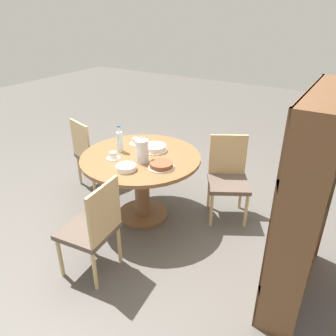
{
  "coord_description": "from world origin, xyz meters",
  "views": [
    {
      "loc": [
        2.46,
        1.84,
        2.13
      ],
      "look_at": [
        0.0,
        0.33,
        0.67
      ],
      "focal_mm": 35.0,
      "sensor_mm": 36.0,
      "label": 1
    }
  ],
  "objects_px": {
    "cup_b": "(113,156)",
    "chair_a": "(93,227)",
    "chair_b": "(228,176)",
    "water_bottle": "(120,141)",
    "cup_a": "(136,142)",
    "chair_c": "(92,153)",
    "cake_second": "(161,165)",
    "coffee_pot": "(142,150)",
    "cake_main": "(155,148)",
    "bookshelf": "(303,205)"
  },
  "relations": [
    {
      "from": "cake_main",
      "to": "cup_b",
      "type": "distance_m",
      "value": 0.46
    },
    {
      "from": "chair_c",
      "to": "cake_second",
      "type": "distance_m",
      "value": 1.3
    },
    {
      "from": "cup_a",
      "to": "cup_b",
      "type": "bearing_deg",
      "value": 4.92
    },
    {
      "from": "coffee_pot",
      "to": "cup_b",
      "type": "distance_m",
      "value": 0.32
    },
    {
      "from": "chair_a",
      "to": "cup_a",
      "type": "bearing_deg",
      "value": -166.95
    },
    {
      "from": "coffee_pot",
      "to": "cake_main",
      "type": "relative_size",
      "value": 1.02
    },
    {
      "from": "coffee_pot",
      "to": "cake_second",
      "type": "distance_m",
      "value": 0.25
    },
    {
      "from": "bookshelf",
      "to": "cake_second",
      "type": "height_order",
      "value": "bookshelf"
    },
    {
      "from": "cake_second",
      "to": "cup_b",
      "type": "bearing_deg",
      "value": -81.79
    },
    {
      "from": "cake_main",
      "to": "cup_a",
      "type": "height_order",
      "value": "cup_a"
    },
    {
      "from": "chair_a",
      "to": "chair_c",
      "type": "distance_m",
      "value": 1.54
    },
    {
      "from": "chair_a",
      "to": "cake_second",
      "type": "distance_m",
      "value": 0.86
    },
    {
      "from": "cup_b",
      "to": "chair_a",
      "type": "bearing_deg",
      "value": 26.71
    },
    {
      "from": "cake_main",
      "to": "cup_b",
      "type": "height_order",
      "value": "cup_b"
    },
    {
      "from": "cake_second",
      "to": "cup_b",
      "type": "xyz_separation_m",
      "value": [
        0.08,
        -0.52,
        0.0
      ]
    },
    {
      "from": "chair_c",
      "to": "cake_second",
      "type": "xyz_separation_m",
      "value": [
        0.32,
        1.23,
        0.28
      ]
    },
    {
      "from": "chair_b",
      "to": "chair_c",
      "type": "xyz_separation_m",
      "value": [
        0.3,
        -1.67,
        0.0
      ]
    },
    {
      "from": "chair_a",
      "to": "cup_b",
      "type": "xyz_separation_m",
      "value": [
        -0.72,
        -0.36,
        0.28
      ]
    },
    {
      "from": "chair_c",
      "to": "cup_a",
      "type": "distance_m",
      "value": 0.73
    },
    {
      "from": "chair_b",
      "to": "cup_a",
      "type": "height_order",
      "value": "chair_b"
    },
    {
      "from": "water_bottle",
      "to": "cake_main",
      "type": "height_order",
      "value": "water_bottle"
    },
    {
      "from": "chair_b",
      "to": "coffee_pot",
      "type": "height_order",
      "value": "coffee_pot"
    },
    {
      "from": "bookshelf",
      "to": "coffee_pot",
      "type": "xyz_separation_m",
      "value": [
        -0.12,
        -1.53,
        0.04
      ]
    },
    {
      "from": "cup_a",
      "to": "cake_main",
      "type": "bearing_deg",
      "value": 81.38
    },
    {
      "from": "cup_b",
      "to": "cake_second",
      "type": "bearing_deg",
      "value": 98.21
    },
    {
      "from": "water_bottle",
      "to": "bookshelf",
      "type": "bearing_deg",
      "value": 83.67
    },
    {
      "from": "bookshelf",
      "to": "coffee_pot",
      "type": "height_order",
      "value": "bookshelf"
    },
    {
      "from": "chair_b",
      "to": "chair_c",
      "type": "distance_m",
      "value": 1.7
    },
    {
      "from": "cup_a",
      "to": "cake_second",
      "type": "bearing_deg",
      "value": 58.12
    },
    {
      "from": "chair_a",
      "to": "cake_main",
      "type": "bearing_deg",
      "value": 179.61
    },
    {
      "from": "chair_c",
      "to": "cup_a",
      "type": "xyz_separation_m",
      "value": [
        -0.03,
        0.67,
        0.28
      ]
    },
    {
      "from": "chair_c",
      "to": "water_bottle",
      "type": "relative_size",
      "value": 3.12
    },
    {
      "from": "chair_a",
      "to": "water_bottle",
      "type": "height_order",
      "value": "water_bottle"
    },
    {
      "from": "bookshelf",
      "to": "cup_b",
      "type": "relative_size",
      "value": 11.93
    },
    {
      "from": "bookshelf",
      "to": "cake_second",
      "type": "relative_size",
      "value": 6.57
    },
    {
      "from": "chair_c",
      "to": "cake_main",
      "type": "relative_size",
      "value": 3.38
    },
    {
      "from": "cup_b",
      "to": "cake_main",
      "type": "bearing_deg",
      "value": 146.72
    },
    {
      "from": "cake_main",
      "to": "cake_second",
      "type": "height_order",
      "value": "cake_main"
    },
    {
      "from": "chair_b",
      "to": "water_bottle",
      "type": "relative_size",
      "value": 3.12
    },
    {
      "from": "chair_c",
      "to": "cup_b",
      "type": "xyz_separation_m",
      "value": [
        0.4,
        0.7,
        0.28
      ]
    },
    {
      "from": "chair_a",
      "to": "cake_second",
      "type": "height_order",
      "value": "chair_a"
    },
    {
      "from": "chair_b",
      "to": "water_bottle",
      "type": "height_order",
      "value": "water_bottle"
    },
    {
      "from": "chair_c",
      "to": "water_bottle",
      "type": "bearing_deg",
      "value": 177.93
    },
    {
      "from": "bookshelf",
      "to": "cake_second",
      "type": "xyz_separation_m",
      "value": [
        -0.11,
        -1.3,
        -0.06
      ]
    },
    {
      "from": "coffee_pot",
      "to": "cake_second",
      "type": "xyz_separation_m",
      "value": [
        0.01,
        0.23,
        -0.1
      ]
    },
    {
      "from": "chair_a",
      "to": "coffee_pot",
      "type": "distance_m",
      "value": 0.89
    },
    {
      "from": "chair_a",
      "to": "chair_b",
      "type": "height_order",
      "value": "same"
    },
    {
      "from": "chair_a",
      "to": "chair_b",
      "type": "relative_size",
      "value": 1.0
    },
    {
      "from": "chair_b",
      "to": "bookshelf",
      "type": "xyz_separation_m",
      "value": [
        0.74,
        0.86,
        0.34
      ]
    },
    {
      "from": "cake_main",
      "to": "cup_a",
      "type": "bearing_deg",
      "value": -98.62
    }
  ]
}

